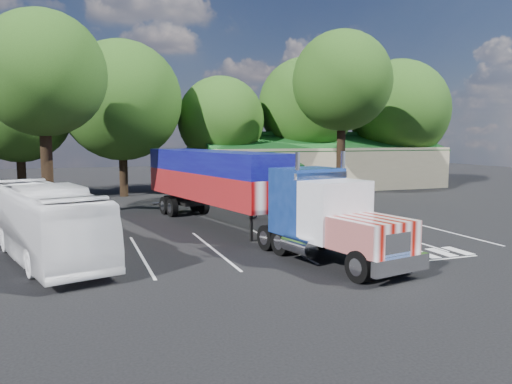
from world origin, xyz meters
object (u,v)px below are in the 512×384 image
object	(u,v)px
bicycle	(262,211)
tour_bus	(44,221)
woman	(310,223)
silver_sedan	(315,185)
semi_truck	(236,184)

from	to	relation	value
bicycle	tour_bus	distance (m)	13.48
tour_bus	bicycle	bearing A→B (deg)	11.13
woman	bicycle	xyz separation A→B (m)	(0.20, 7.00, -0.40)
tour_bus	woman	bearing A→B (deg)	-20.23
silver_sedan	semi_truck	bearing A→B (deg)	158.18
bicycle	tour_bus	world-z (taller)	tour_bus
tour_bus	silver_sedan	world-z (taller)	tour_bus
semi_truck	woman	xyz separation A→B (m)	(2.48, -3.91, -1.59)
woman	tour_bus	xyz separation A→B (m)	(-11.79, 0.92, 0.63)
semi_truck	silver_sedan	bearing A→B (deg)	39.80
woman	semi_truck	bearing A→B (deg)	25.96
semi_truck	woman	distance (m)	4.89
woman	silver_sedan	xyz separation A→B (m)	(10.40, 20.00, -0.28)
woman	silver_sedan	distance (m)	22.54
bicycle	silver_sedan	size ratio (longest dim) A/B	0.50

